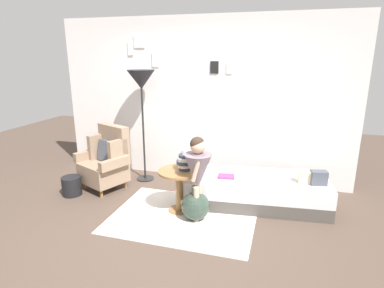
# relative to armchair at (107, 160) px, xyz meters

# --- Properties ---
(ground_plane) EXTENTS (12.00, 12.00, 0.00)m
(ground_plane) POSITION_rel_armchair_xyz_m (1.26, -1.08, -0.44)
(ground_plane) COLOR #4C3D33
(gallery_wall) EXTENTS (4.80, 0.12, 2.60)m
(gallery_wall) POSITION_rel_armchair_xyz_m (1.26, 0.87, 0.86)
(gallery_wall) COLOR silver
(gallery_wall) RESTS_ON ground
(rug) EXTENTS (1.81, 1.37, 0.01)m
(rug) POSITION_rel_armchair_xyz_m (1.43, -0.59, -0.43)
(rug) COLOR silver
(rug) RESTS_ON ground
(armchair) EXTENTS (0.89, 0.79, 0.97)m
(armchair) POSITION_rel_armchair_xyz_m (0.00, 0.00, 0.00)
(armchair) COLOR olive
(armchair) RESTS_ON ground
(daybed) EXTENTS (1.97, 0.99, 0.40)m
(daybed) POSITION_rel_armchair_xyz_m (2.28, 0.06, -0.24)
(daybed) COLOR #4C4742
(daybed) RESTS_ON ground
(pillow_head) EXTENTS (0.22, 0.16, 0.18)m
(pillow_head) POSITION_rel_armchair_xyz_m (3.06, 0.02, 0.05)
(pillow_head) COLOR #474C56
(pillow_head) RESTS_ON daybed
(pillow_mid) EXTENTS (0.20, 0.14, 0.17)m
(pillow_mid) POSITION_rel_armchair_xyz_m (2.91, 0.04, 0.04)
(pillow_mid) COLOR beige
(pillow_mid) RESTS_ON daybed
(side_table) EXTENTS (0.55, 0.55, 0.57)m
(side_table) POSITION_rel_armchair_xyz_m (1.33, -0.44, -0.03)
(side_table) COLOR olive
(side_table) RESTS_ON ground
(vase_striped) EXTENTS (0.21, 0.21, 0.27)m
(vase_striped) POSITION_rel_armchair_xyz_m (1.39, -0.39, 0.25)
(vase_striped) COLOR #2D384C
(vase_striped) RESTS_ON side_table
(floor_lamp) EXTENTS (0.43, 0.43, 1.79)m
(floor_lamp) POSITION_rel_armchair_xyz_m (0.42, 0.46, 1.14)
(floor_lamp) COLOR black
(floor_lamp) RESTS_ON ground
(person_child) EXTENTS (0.34, 0.34, 1.08)m
(person_child) POSITION_rel_armchair_xyz_m (1.63, -0.59, 0.25)
(person_child) COLOR #D8AD8E
(person_child) RESTS_ON ground
(book_on_daybed) EXTENTS (0.24, 0.20, 0.03)m
(book_on_daybed) POSITION_rel_armchair_xyz_m (1.88, -0.07, -0.02)
(book_on_daybed) COLOR #7E3871
(book_on_daybed) RESTS_ON daybed
(demijohn_near) EXTENTS (0.36, 0.36, 0.44)m
(demijohn_near) POSITION_rel_armchair_xyz_m (1.59, -0.59, -0.25)
(demijohn_near) COLOR #2D3D33
(demijohn_near) RESTS_ON ground
(magazine_basket) EXTENTS (0.28, 0.28, 0.28)m
(magazine_basket) POSITION_rel_armchair_xyz_m (-0.36, -0.41, -0.30)
(magazine_basket) COLOR black
(magazine_basket) RESTS_ON ground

